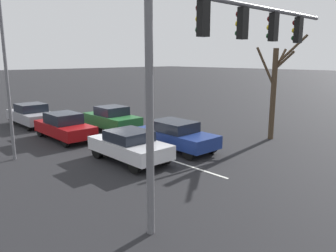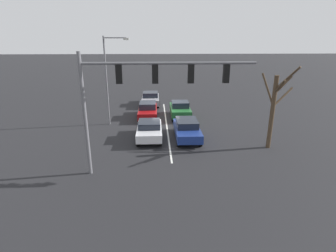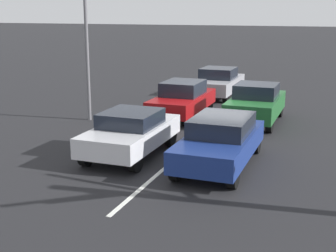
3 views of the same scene
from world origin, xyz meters
name	(u,v)px [view 1 (image 1 of 3)]	position (x,y,z in m)	size (l,w,h in m)	color
ground_plane	(97,136)	(0.00, 0.00, 0.00)	(240.00, 240.00, 0.00)	black
lane_stripe_left_divider	(114,141)	(0.00, 1.79, 0.01)	(0.12, 15.58, 0.01)	silver
car_silver_midlane_front	(129,145)	(1.45, 5.24, 0.74)	(1.84, 4.03, 1.40)	silver
car_navy_leftlane_front	(176,135)	(-1.41, 5.25, 0.76)	(1.81, 4.41, 1.44)	navy
car_maroon_midlane_second	(64,126)	(1.72, -0.53, 0.76)	(1.75, 4.34, 1.51)	maroon
car_darkgreen_leftlane_second	(112,119)	(-1.41, -0.47, 0.80)	(1.83, 4.04, 1.58)	#1E5928
car_gray_midlane_third	(32,115)	(1.54, -5.79, 0.75)	(1.93, 4.34, 1.49)	gray
traffic_signal_gantry	(228,43)	(1.63, 10.56, 4.95)	(9.04, 0.37, 6.71)	slate
street_lamp_right_shoulder	(11,61)	(4.86, 1.45, 4.40)	(2.13, 0.24, 7.54)	slate
bare_tree_near	(275,86)	(-7.01, 7.38, 3.00)	(2.31, 2.26, 5.76)	#423323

